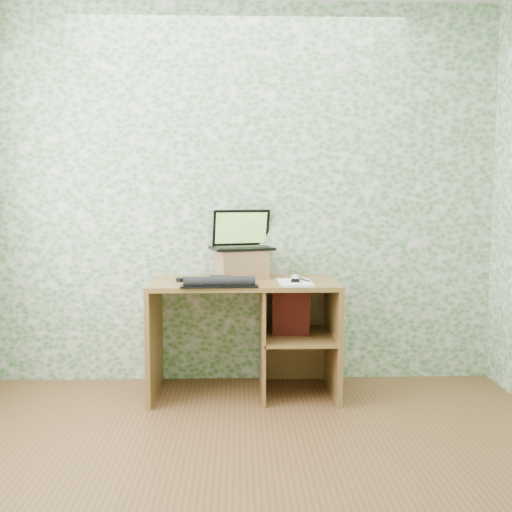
{
  "coord_description": "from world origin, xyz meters",
  "views": [
    {
      "loc": [
        -0.03,
        -2.22,
        1.29
      ],
      "look_at": [
        0.08,
        1.39,
        0.92
      ],
      "focal_mm": 40.0,
      "sensor_mm": 36.0,
      "label": 1
    }
  ],
  "objects_px": {
    "laptop": "(241,240)",
    "keyboard": "(220,282)",
    "notepad": "(295,283)",
    "riser": "(241,264)",
    "desk": "(256,320)"
  },
  "relations": [
    {
      "from": "laptop",
      "to": "keyboard",
      "type": "distance_m",
      "value": 0.47
    },
    {
      "from": "desk",
      "to": "keyboard",
      "type": "relative_size",
      "value": 2.56
    },
    {
      "from": "notepad",
      "to": "riser",
      "type": "bearing_deg",
      "value": 138.07
    },
    {
      "from": "keyboard",
      "to": "riser",
      "type": "bearing_deg",
      "value": 66.93
    },
    {
      "from": "laptop",
      "to": "notepad",
      "type": "bearing_deg",
      "value": -60.52
    },
    {
      "from": "riser",
      "to": "laptop",
      "type": "height_order",
      "value": "laptop"
    },
    {
      "from": "notepad",
      "to": "laptop",
      "type": "bearing_deg",
      "value": 134.12
    },
    {
      "from": "desk",
      "to": "notepad",
      "type": "relative_size",
      "value": 4.06
    },
    {
      "from": "riser",
      "to": "desk",
      "type": "bearing_deg",
      "value": -51.02
    },
    {
      "from": "riser",
      "to": "notepad",
      "type": "bearing_deg",
      "value": -40.96
    },
    {
      "from": "laptop",
      "to": "notepad",
      "type": "xyz_separation_m",
      "value": [
        0.33,
        -0.33,
        -0.24
      ]
    },
    {
      "from": "laptop",
      "to": "keyboard",
      "type": "xyz_separation_m",
      "value": [
        -0.13,
        -0.39,
        -0.23
      ]
    },
    {
      "from": "desk",
      "to": "notepad",
      "type": "bearing_deg",
      "value": -35.9
    },
    {
      "from": "desk",
      "to": "riser",
      "type": "bearing_deg",
      "value": 128.98
    },
    {
      "from": "laptop",
      "to": "keyboard",
      "type": "bearing_deg",
      "value": -124.73
    }
  ]
}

